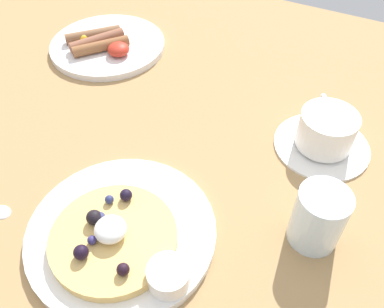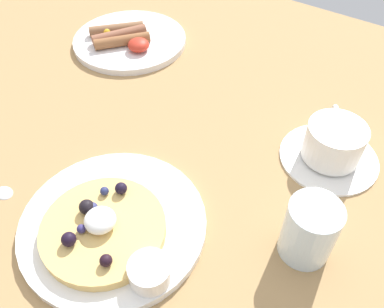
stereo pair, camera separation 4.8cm
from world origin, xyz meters
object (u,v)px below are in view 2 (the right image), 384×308
(pancake_plate, at_px, (113,224))
(syrup_ramekin, at_px, (150,272))
(breakfast_plate, at_px, (130,40))
(coffee_saucer, at_px, (329,157))
(coffee_cup, at_px, (334,141))
(water_glass, at_px, (309,230))

(pancake_plate, height_order, syrup_ramekin, syrup_ramekin)
(breakfast_plate, bearing_deg, coffee_saucer, -9.83)
(pancake_plate, bearing_deg, coffee_cup, 55.79)
(pancake_plate, bearing_deg, breakfast_plate, 127.44)
(pancake_plate, distance_m, water_glass, 0.25)
(syrup_ramekin, bearing_deg, coffee_cup, 72.28)
(syrup_ramekin, xyz_separation_m, water_glass, (0.13, 0.14, 0.02))
(water_glass, bearing_deg, coffee_saucer, 100.45)
(pancake_plate, xyz_separation_m, water_glass, (0.22, 0.11, 0.04))
(water_glass, bearing_deg, coffee_cup, 100.56)
(pancake_plate, height_order, breakfast_plate, same)
(syrup_ramekin, distance_m, breakfast_plate, 0.53)
(coffee_cup, bearing_deg, syrup_ramekin, -107.72)
(coffee_cup, bearing_deg, breakfast_plate, 170.32)
(pancake_plate, bearing_deg, syrup_ramekin, -20.72)
(breakfast_plate, xyz_separation_m, water_glass, (0.49, -0.24, 0.04))
(water_glass, bearing_deg, breakfast_plate, 153.41)
(syrup_ramekin, xyz_separation_m, coffee_saucer, (0.10, 0.31, -0.02))
(breakfast_plate, distance_m, coffee_saucer, 0.46)
(pancake_plate, distance_m, syrup_ramekin, 0.10)
(pancake_plate, height_order, coffee_cup, coffee_cup)
(syrup_ramekin, height_order, breakfast_plate, syrup_ramekin)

